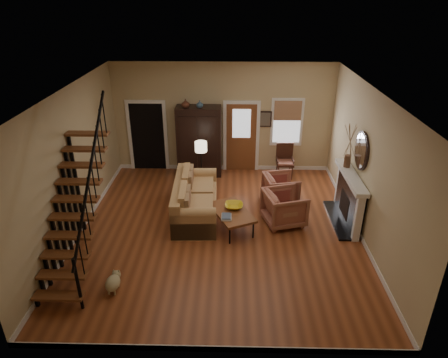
{
  "coord_description": "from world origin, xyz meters",
  "views": [
    {
      "loc": [
        0.3,
        -7.97,
        5.22
      ],
      "look_at": [
        0.1,
        0.4,
        1.15
      ],
      "focal_mm": 32.0,
      "sensor_mm": 36.0,
      "label": 1
    }
  ],
  "objects_px": {
    "coffee_table": "(232,220)",
    "armchair_left": "(284,208)",
    "side_chair": "(285,161)",
    "sofa": "(196,199)",
    "floor_lamp": "(201,166)",
    "armoire": "(199,141)",
    "armchair_right": "(281,189)"
  },
  "relations": [
    {
      "from": "floor_lamp",
      "to": "side_chair",
      "type": "distance_m",
      "value": 2.57
    },
    {
      "from": "armchair_left",
      "to": "sofa",
      "type": "bearing_deg",
      "value": 64.89
    },
    {
      "from": "sofa",
      "to": "coffee_table",
      "type": "distance_m",
      "value": 1.13
    },
    {
      "from": "floor_lamp",
      "to": "side_chair",
      "type": "xyz_separation_m",
      "value": [
        2.41,
        0.86,
        -0.21
      ]
    },
    {
      "from": "armchair_right",
      "to": "side_chair",
      "type": "bearing_deg",
      "value": -21.51
    },
    {
      "from": "sofa",
      "to": "coffee_table",
      "type": "height_order",
      "value": "sofa"
    },
    {
      "from": "armchair_left",
      "to": "side_chair",
      "type": "bearing_deg",
      "value": -22.4
    },
    {
      "from": "armoire",
      "to": "floor_lamp",
      "type": "height_order",
      "value": "armoire"
    },
    {
      "from": "armoire",
      "to": "side_chair",
      "type": "xyz_separation_m",
      "value": [
        2.55,
        -0.2,
        -0.54
      ]
    },
    {
      "from": "armoire",
      "to": "coffee_table",
      "type": "relative_size",
      "value": 1.67
    },
    {
      "from": "side_chair",
      "to": "armchair_left",
      "type": "bearing_deg",
      "value": -96.68
    },
    {
      "from": "floor_lamp",
      "to": "side_chair",
      "type": "height_order",
      "value": "floor_lamp"
    },
    {
      "from": "armoire",
      "to": "armchair_left",
      "type": "height_order",
      "value": "armoire"
    },
    {
      "from": "sofa",
      "to": "armoire",
      "type": "bearing_deg",
      "value": 89.82
    },
    {
      "from": "coffee_table",
      "to": "side_chair",
      "type": "distance_m",
      "value": 3.29
    },
    {
      "from": "coffee_table",
      "to": "floor_lamp",
      "type": "height_order",
      "value": "floor_lamp"
    },
    {
      "from": "sofa",
      "to": "side_chair",
      "type": "height_order",
      "value": "side_chair"
    },
    {
      "from": "coffee_table",
      "to": "side_chair",
      "type": "height_order",
      "value": "side_chair"
    },
    {
      "from": "coffee_table",
      "to": "armchair_left",
      "type": "distance_m",
      "value": 1.3
    },
    {
      "from": "armoire",
      "to": "armchair_left",
      "type": "bearing_deg",
      "value": -51.14
    },
    {
      "from": "sofa",
      "to": "armchair_left",
      "type": "xyz_separation_m",
      "value": [
        2.16,
        -0.36,
        -0.02
      ]
    },
    {
      "from": "armchair_right",
      "to": "side_chair",
      "type": "xyz_separation_m",
      "value": [
        0.27,
        1.52,
        0.12
      ]
    },
    {
      "from": "sofa",
      "to": "floor_lamp",
      "type": "height_order",
      "value": "floor_lamp"
    },
    {
      "from": "armchair_left",
      "to": "floor_lamp",
      "type": "relative_size",
      "value": 0.65
    },
    {
      "from": "sofa",
      "to": "armchair_right",
      "type": "xyz_separation_m",
      "value": [
        2.19,
        0.71,
        -0.06
      ]
    },
    {
      "from": "armchair_right",
      "to": "floor_lamp",
      "type": "bearing_deg",
      "value": 61.57
    },
    {
      "from": "sofa",
      "to": "floor_lamp",
      "type": "distance_m",
      "value": 1.4
    },
    {
      "from": "armoire",
      "to": "sofa",
      "type": "distance_m",
      "value": 2.51
    },
    {
      "from": "sofa",
      "to": "side_chair",
      "type": "relative_size",
      "value": 2.34
    },
    {
      "from": "armoire",
      "to": "side_chair",
      "type": "bearing_deg",
      "value": -4.48
    },
    {
      "from": "armoire",
      "to": "floor_lamp",
      "type": "relative_size",
      "value": 1.47
    },
    {
      "from": "armchair_right",
      "to": "side_chair",
      "type": "relative_size",
      "value": 0.83
    }
  ]
}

